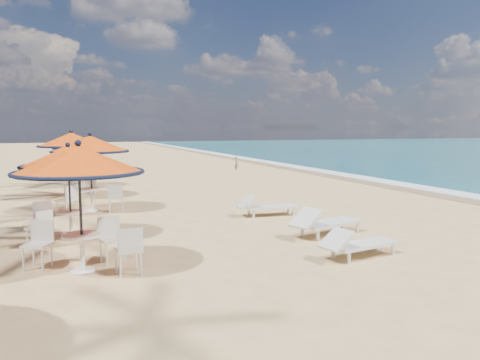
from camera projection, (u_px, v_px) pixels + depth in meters
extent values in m
plane|color=tan|center=(338.00, 249.00, 10.33)|extent=(160.00, 160.00, 0.00)
cube|color=white|center=(388.00, 182.00, 22.92)|extent=(1.20, 140.00, 0.04)
cube|color=olive|center=(372.00, 183.00, 22.60)|extent=(1.40, 140.00, 0.02)
cylinder|color=black|center=(81.00, 209.00, 8.59)|extent=(0.05, 0.05, 2.36)
cone|color=#D24B12|center=(79.00, 159.00, 8.49)|extent=(2.36, 2.36, 0.51)
torus|color=black|center=(79.00, 172.00, 8.52)|extent=(2.36, 2.36, 0.07)
sphere|color=black|center=(78.00, 143.00, 8.46)|extent=(0.12, 0.12, 0.12)
cylinder|color=silver|center=(82.00, 235.00, 8.65)|extent=(0.72, 0.72, 0.04)
cylinder|color=silver|center=(82.00, 253.00, 8.69)|extent=(0.08, 0.08, 0.72)
cylinder|color=black|center=(70.00, 193.00, 11.16)|extent=(0.05, 0.05, 2.24)
cone|color=#D24B12|center=(68.00, 157.00, 11.07)|extent=(2.24, 2.24, 0.49)
torus|color=black|center=(69.00, 166.00, 11.09)|extent=(2.24, 2.24, 0.07)
sphere|color=black|center=(68.00, 145.00, 11.03)|extent=(0.12, 0.12, 0.12)
cylinder|color=silver|center=(70.00, 212.00, 11.21)|extent=(0.68, 0.68, 0.04)
cylinder|color=silver|center=(71.00, 225.00, 11.25)|extent=(0.08, 0.08, 0.68)
cylinder|color=black|center=(91.00, 174.00, 14.92)|extent=(0.05, 0.05, 2.43)
cone|color=#D24B12|center=(90.00, 144.00, 14.81)|extent=(2.43, 2.43, 0.53)
torus|color=black|center=(90.00, 151.00, 14.84)|extent=(2.43, 2.43, 0.07)
sphere|color=black|center=(90.00, 134.00, 14.78)|extent=(0.13, 0.13, 0.13)
cylinder|color=silver|center=(92.00, 189.00, 14.98)|extent=(0.74, 0.74, 0.04)
cylinder|color=silver|center=(92.00, 200.00, 15.02)|extent=(0.08, 0.08, 0.74)
cylinder|color=black|center=(72.00, 165.00, 17.85)|extent=(0.05, 0.05, 2.50)
cone|color=#D24B12|center=(71.00, 140.00, 17.74)|extent=(2.50, 2.50, 0.54)
torus|color=black|center=(71.00, 146.00, 17.76)|extent=(2.50, 2.50, 0.08)
sphere|color=black|center=(71.00, 131.00, 17.70)|extent=(0.13, 0.13, 0.13)
cylinder|color=silver|center=(73.00, 178.00, 17.90)|extent=(0.76, 0.76, 0.04)
cylinder|color=silver|center=(73.00, 188.00, 17.94)|extent=(0.09, 0.09, 0.76)
cylinder|color=black|center=(79.00, 163.00, 21.09)|extent=(0.05, 0.05, 2.21)
cone|color=#D24B12|center=(78.00, 143.00, 20.99)|extent=(2.21, 2.21, 0.48)
torus|color=black|center=(78.00, 148.00, 21.02)|extent=(2.21, 2.21, 0.07)
sphere|color=black|center=(78.00, 137.00, 20.96)|extent=(0.12, 0.12, 0.12)
cylinder|color=silver|center=(79.00, 173.00, 21.14)|extent=(0.67, 0.67, 0.04)
cylinder|color=silver|center=(79.00, 179.00, 21.18)|extent=(0.08, 0.08, 0.67)
cube|color=silver|center=(364.00, 244.00, 9.76)|extent=(1.61, 0.81, 0.06)
cube|color=silver|center=(336.00, 239.00, 9.35)|extent=(0.60, 0.64, 0.38)
cube|color=silver|center=(363.00, 251.00, 9.78)|extent=(0.05, 0.05, 0.22)
cube|color=silver|center=(330.00, 223.00, 11.76)|extent=(1.88, 1.10, 0.07)
cube|color=silver|center=(305.00, 218.00, 11.21)|extent=(0.74, 0.78, 0.44)
cube|color=silver|center=(330.00, 229.00, 11.78)|extent=(0.06, 0.06, 0.25)
cube|color=silver|center=(271.00, 207.00, 14.30)|extent=(1.62, 0.70, 0.06)
cube|color=silver|center=(247.00, 202.00, 14.05)|extent=(0.57, 0.62, 0.39)
cube|color=silver|center=(271.00, 212.00, 14.32)|extent=(0.06, 0.06, 0.22)
imported|color=#91664A|center=(236.00, 163.00, 29.27)|extent=(0.29, 0.37, 0.92)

